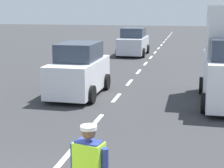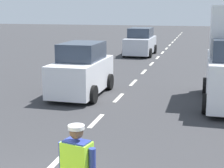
% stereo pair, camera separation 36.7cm
% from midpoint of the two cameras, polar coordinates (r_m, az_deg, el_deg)
% --- Properties ---
extents(ground_plane, '(96.00, 96.00, 0.00)m').
position_cam_midpoint_polar(ground_plane, '(25.81, 7.86, 4.31)').
color(ground_plane, '#333335').
extents(lane_center_line, '(0.14, 46.40, 0.01)m').
position_cam_midpoint_polar(lane_center_line, '(29.96, 8.81, 5.35)').
color(lane_center_line, silver).
rests_on(lane_center_line, ground).
extents(car_oncoming_lead, '(1.90, 3.82, 2.10)m').
position_cam_midpoint_polar(car_oncoming_lead, '(14.27, -4.15, 2.12)').
color(car_oncoming_lead, silver).
rests_on(car_oncoming_lead, ground).
extents(car_oncoming_second, '(2.08, 4.20, 2.02)m').
position_cam_midpoint_polar(car_oncoming_second, '(26.71, 4.99, 6.67)').
color(car_oncoming_second, silver).
rests_on(car_oncoming_second, ground).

